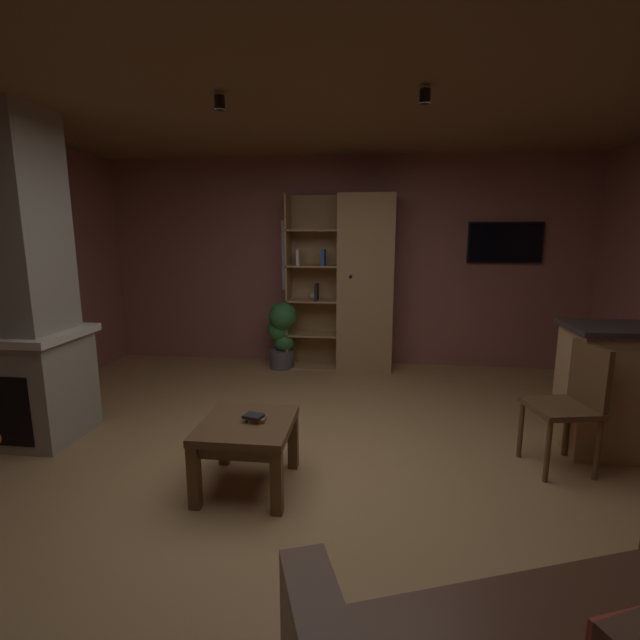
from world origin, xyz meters
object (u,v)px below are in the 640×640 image
Objects in this scene: stone_fireplace at (11,298)px; coffee_table at (247,434)px; bookshelf_cabinet at (358,284)px; dining_chair at (573,398)px; wall_mounted_tv at (505,243)px; table_book_0 at (257,419)px; table_book_1 at (253,416)px; potted_floor_plant at (282,332)px.

coffee_table is at bearing -14.69° from stone_fireplace.
bookshelf_cabinet reaches higher than dining_chair.
bookshelf_cabinet is at bearing -173.13° from wall_mounted_tv.
table_book_1 is at bearing -160.88° from table_book_0.
potted_floor_plant is at bearing 97.99° from table_book_0.
table_book_0 is 0.12× the size of wall_mounted_tv.
bookshelf_cabinet is 2.96m from table_book_0.
bookshelf_cabinet is at bearing 77.70° from coffee_table.
coffee_table is (-0.62, -2.86, -0.69)m from bookshelf_cabinet.
coffee_table is (2.05, -0.54, -0.80)m from stone_fireplace.
bookshelf_cabinet is 3.29× the size of coffee_table.
stone_fireplace reaches higher than bookshelf_cabinet.
bookshelf_cabinet reaches higher than table_book_1.
stone_fireplace reaches higher than table_book_1.
stone_fireplace reaches higher than potted_floor_plant.
table_book_0 is (-0.55, -2.85, -0.58)m from bookshelf_cabinet.
dining_chair is (1.61, -2.34, -0.53)m from bookshelf_cabinet.
potted_floor_plant is at bearing 51.62° from stone_fireplace.
wall_mounted_tv is at bearing 53.11° from table_book_0.
stone_fireplace is at bearing 166.07° from table_book_0.
bookshelf_cabinet is 3.01m from coffee_table.
wall_mounted_tv reaches higher than potted_floor_plant.
coffee_table is 2.30m from dining_chair.
stone_fireplace is 2.89m from potted_floor_plant.
wall_mounted_tv is (4.42, 2.53, 0.39)m from stone_fireplace.
table_book_0 is 2.75m from potted_floor_plant.
bookshelf_cabinet is 1.12m from potted_floor_plant.
potted_floor_plant is at bearing -172.18° from bookshelf_cabinet.
table_book_1 is 2.75m from potted_floor_plant.
table_book_0 is at bearing 9.22° from coffee_table.
potted_floor_plant is at bearing 96.50° from coffee_table.
potted_floor_plant is at bearing 139.01° from dining_chair.
dining_chair is (2.16, 0.51, 0.05)m from table_book_0.
table_book_1 is 2.25m from dining_chair.
stone_fireplace reaches higher than wall_mounted_tv.
dining_chair is at bearing 13.11° from coffee_table.
table_book_0 is at bearing 19.12° from table_book_1.
potted_floor_plant is (1.74, 2.20, -0.71)m from stone_fireplace.
stone_fireplace is 2.29m from table_book_0.
stone_fireplace is 3.00× the size of wall_mounted_tv.
potted_floor_plant reaches higher than table_book_1.
wall_mounted_tv is at bearing 52.38° from coffee_table.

